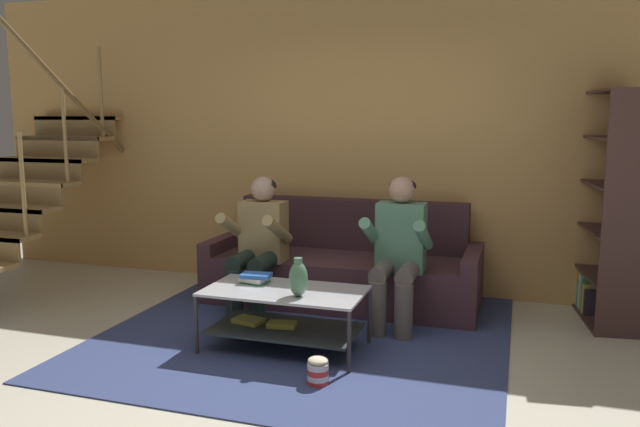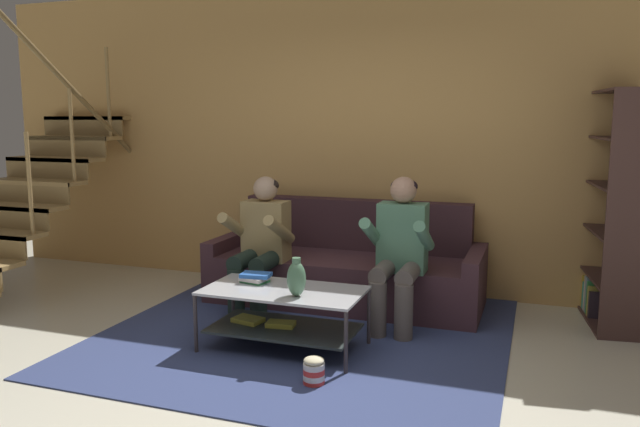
# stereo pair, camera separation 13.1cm
# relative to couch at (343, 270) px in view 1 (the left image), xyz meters

# --- Properties ---
(ground) EXTENTS (16.80, 16.80, 0.00)m
(ground) POSITION_rel_couch_xyz_m (0.14, -1.91, -0.29)
(ground) COLOR beige
(back_partition) EXTENTS (8.40, 0.12, 2.90)m
(back_partition) POSITION_rel_couch_xyz_m (0.14, 0.55, 1.16)
(back_partition) COLOR tan
(back_partition) RESTS_ON ground
(staircase_run) EXTENTS (1.03, 2.54, 2.79)m
(staircase_run) POSITION_rel_couch_xyz_m (-3.05, -0.42, 0.76)
(staircase_run) COLOR #A78650
(staircase_run) RESTS_ON ground
(couch) EXTENTS (2.40, 0.88, 0.89)m
(couch) POSITION_rel_couch_xyz_m (0.00, 0.00, 0.00)
(couch) COLOR #442932
(couch) RESTS_ON ground
(person_seated_left) EXTENTS (0.50, 0.58, 1.15)m
(person_seated_left) POSITION_rel_couch_xyz_m (-0.59, -0.53, 0.34)
(person_seated_left) COLOR #1C2B25
(person_seated_left) RESTS_ON ground
(person_seated_right) EXTENTS (0.50, 0.58, 1.19)m
(person_seated_right) POSITION_rel_couch_xyz_m (0.59, -0.53, 0.35)
(person_seated_right) COLOR #5E5550
(person_seated_right) RESTS_ON ground
(coffee_table) EXTENTS (1.13, 0.60, 0.44)m
(coffee_table) POSITION_rel_couch_xyz_m (-0.09, -1.27, -0.00)
(coffee_table) COLOR #B6B9BF
(coffee_table) RESTS_ON ground
(area_rug) EXTENTS (3.00, 3.21, 0.01)m
(area_rug) POSITION_rel_couch_xyz_m (-0.04, -0.76, -0.29)
(area_rug) COLOR navy
(area_rug) RESTS_ON ground
(vase) EXTENTS (0.13, 0.13, 0.27)m
(vase) POSITION_rel_couch_xyz_m (0.07, -1.39, 0.27)
(vase) COLOR #4B7657
(vase) RESTS_ON coffee_table
(book_stack) EXTENTS (0.23, 0.19, 0.07)m
(book_stack) POSITION_rel_couch_xyz_m (-0.35, -1.16, 0.18)
(book_stack) COLOR #3B9353
(book_stack) RESTS_ON coffee_table
(bookshelf) EXTENTS (0.48, 1.05, 1.86)m
(bookshelf) POSITION_rel_couch_xyz_m (2.22, 0.26, 0.46)
(bookshelf) COLOR #452D2A
(bookshelf) RESTS_ON ground
(popcorn_tub) EXTENTS (0.13, 0.13, 0.18)m
(popcorn_tub) POSITION_rel_couch_xyz_m (0.34, -1.77, -0.20)
(popcorn_tub) COLOR red
(popcorn_tub) RESTS_ON ground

